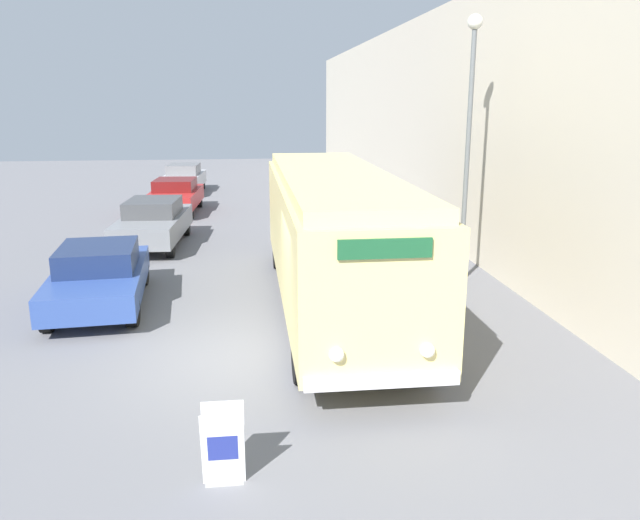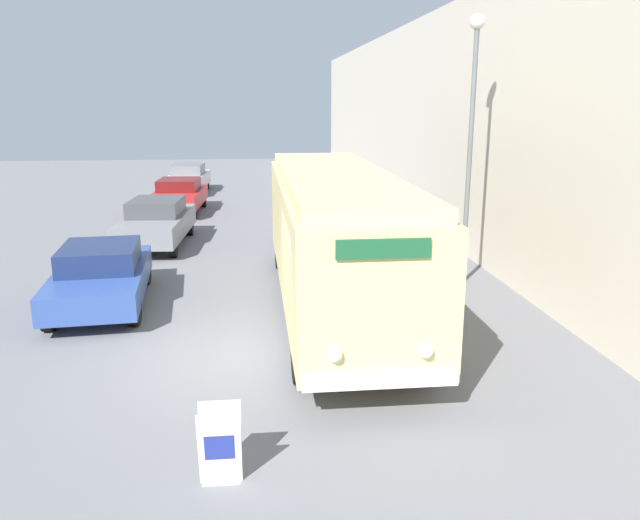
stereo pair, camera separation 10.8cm
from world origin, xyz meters
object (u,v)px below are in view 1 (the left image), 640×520
Objects in this scene: parked_car_near at (99,276)px; parked_car_distant at (184,178)px; parked_car_far at (175,195)px; sign_board at (223,447)px; parked_car_mid at (153,222)px; vintage_bus at (334,232)px; streetlamp at (470,115)px.

parked_car_near is 17.98m from parked_car_distant.
parked_car_far is 5.82m from parked_car_distant.
parked_car_near is 12.18m from parked_car_far.
sign_board is 25.36m from parked_car_distant.
parked_car_mid reaches higher than parked_car_distant.
vintage_bus is 1.58× the size of streetlamp.
parked_car_distant is (0.23, 17.98, 0.03)m from parked_car_near.
parked_car_mid is at bearing 101.23° from sign_board.
vintage_bus is 5.42m from parked_car_near.
vintage_bus is 2.24× the size of parked_car_near.
parked_car_far is at bearing 110.41° from vintage_bus.
parked_car_mid is (-2.63, 13.27, 0.29)m from sign_board.
vintage_bus reaches higher than parked_car_mid.
parked_car_mid is at bearing 125.33° from vintage_bus.
vintage_bus is 8.49m from parked_car_mid.
streetlamp is at bearing 1.03° from parked_car_near.
vintage_bus is 6.90m from sign_board.
parked_car_distant is (-2.78, 25.21, 0.25)m from sign_board.
vintage_bus reaches higher than parked_car_near.
sign_board is 0.22× the size of parked_car_mid.
sign_board is 13.54m from parked_car_mid.
parked_car_distant reaches higher than parked_car_near.
streetlamp is 10.46m from parked_car_mid.
parked_car_far reaches higher than sign_board.
streetlamp is 19.43m from parked_car_distant.
parked_car_near is at bearing -174.12° from streetlamp.
vintage_bus is 2.37× the size of parked_car_distant.
streetlamp is (5.80, 8.13, 3.73)m from sign_board.
streetlamp reaches higher than parked_car_mid.
streetlamp is at bearing -27.95° from parked_car_mid.
streetlamp reaches higher than sign_board.
sign_board is 0.23× the size of parked_car_far.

